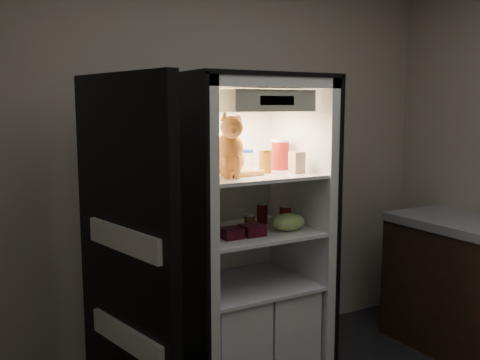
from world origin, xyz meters
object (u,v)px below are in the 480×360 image
(cream_carton, at_px, (297,162))
(grape_bag, at_px, (288,222))
(pepper_jar, at_px, (280,155))
(soda_can_c, at_px, (285,217))
(soda_can_a, at_px, (262,214))
(berry_box_left, at_px, (231,233))
(condiment_jar, at_px, (250,222))
(refrigerator, at_px, (243,252))
(tabby_cat, at_px, (229,152))
(salsa_jar, at_px, (265,162))
(soda_can_b, at_px, (285,216))
(mayo_tub, at_px, (245,160))
(parmesan_shaker, at_px, (237,158))
(berry_box_right, at_px, (252,230))

(cream_carton, distance_m, grape_bag, 0.36)
(pepper_jar, relative_size, soda_can_c, 1.43)
(cream_carton, distance_m, soda_can_c, 0.36)
(soda_can_a, distance_m, berry_box_left, 0.43)
(cream_carton, distance_m, condiment_jar, 0.46)
(refrigerator, bearing_deg, tabby_cat, -143.77)
(refrigerator, height_order, tabby_cat, refrigerator)
(salsa_jar, relative_size, soda_can_b, 1.08)
(tabby_cat, relative_size, soda_can_b, 2.99)
(condiment_jar, bearing_deg, salsa_jar, -39.46)
(mayo_tub, relative_size, cream_carton, 1.07)
(refrigerator, distance_m, berry_box_left, 0.31)
(parmesan_shaker, xyz_separation_m, cream_carton, (0.32, -0.17, -0.03))
(mayo_tub, height_order, pepper_jar, pepper_jar)
(refrigerator, bearing_deg, parmesan_shaker, -160.06)
(cream_carton, relative_size, soda_can_b, 1.00)
(condiment_jar, bearing_deg, soda_can_a, 31.96)
(soda_can_a, height_order, condiment_jar, soda_can_a)
(berry_box_left, relative_size, berry_box_right, 0.93)
(soda_can_c, bearing_deg, tabby_cat, -177.27)
(parmesan_shaker, distance_m, berry_box_right, 0.44)
(parmesan_shaker, bearing_deg, grape_bag, -31.89)
(cream_carton, xyz_separation_m, soda_can_a, (-0.09, 0.25, -0.35))
(pepper_jar, bearing_deg, grape_bag, -108.81)
(pepper_jar, distance_m, berry_box_right, 0.56)
(soda_can_b, xyz_separation_m, berry_box_right, (-0.30, -0.10, -0.03))
(cream_carton, relative_size, grape_bag, 0.59)
(condiment_jar, bearing_deg, tabby_cat, -155.15)
(tabby_cat, height_order, soda_can_c, tabby_cat)
(condiment_jar, bearing_deg, parmesan_shaker, 171.67)
(soda_can_a, bearing_deg, berry_box_right, -132.52)
(soda_can_a, height_order, berry_box_right, soda_can_a)
(refrigerator, relative_size, salsa_jar, 13.67)
(cream_carton, relative_size, berry_box_right, 1.01)
(mayo_tub, bearing_deg, salsa_jar, -65.18)
(berry_box_left, bearing_deg, tabby_cat, 73.34)
(soda_can_c, xyz_separation_m, berry_box_left, (-0.43, -0.07, -0.04))
(berry_box_left, bearing_deg, salsa_jar, 16.61)
(tabby_cat, xyz_separation_m, condiment_jar, (0.19, 0.09, -0.45))
(cream_carton, bearing_deg, soda_can_a, 109.17)
(cream_carton, xyz_separation_m, soda_can_c, (-0.02, 0.09, -0.35))
(tabby_cat, height_order, berry_box_left, tabby_cat)
(refrigerator, xyz_separation_m, tabby_cat, (-0.17, -0.12, 0.64))
(soda_can_c, bearing_deg, pepper_jar, 74.09)
(grape_bag, bearing_deg, berry_box_right, 179.16)
(tabby_cat, relative_size, cream_carton, 2.98)
(parmesan_shaker, distance_m, pepper_jar, 0.33)
(berry_box_right, bearing_deg, salsa_jar, 31.74)
(soda_can_c, relative_size, grape_bag, 0.62)
(mayo_tub, bearing_deg, condiment_jar, -98.45)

